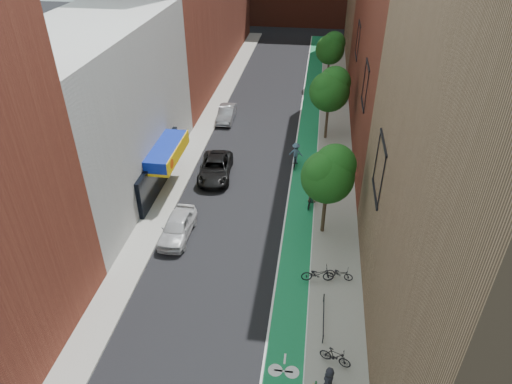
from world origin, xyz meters
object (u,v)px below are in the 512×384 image
at_px(cyclist_lane_near, 311,195).
at_px(cyclist_lane_mid, 313,173).
at_px(parked_car_white, 177,227).
at_px(parked_car_silver, 226,114).
at_px(parked_car_black, 215,168).
at_px(cyclist_lane_far, 296,156).
at_px(pedestrian, 329,380).

bearing_deg(cyclist_lane_near, cyclist_lane_mid, -78.45).
bearing_deg(parked_car_white, parked_car_silver, 91.53).
bearing_deg(parked_car_white, cyclist_lane_near, 29.65).
relative_size(parked_car_black, parked_car_silver, 1.24).
distance_m(parked_car_black, cyclist_lane_far, 6.72).
distance_m(parked_car_silver, cyclist_lane_near, 16.40).
bearing_deg(parked_car_silver, cyclist_lane_far, -49.34).
distance_m(parked_car_silver, pedestrian, 30.44).
bearing_deg(pedestrian, cyclist_lane_near, -163.52).
xyz_separation_m(parked_car_silver, cyclist_lane_far, (7.45, -8.21, 0.23)).
bearing_deg(cyclist_lane_near, pedestrian, 106.83).
bearing_deg(cyclist_lane_near, parked_car_white, 40.82).
relative_size(cyclist_lane_near, cyclist_lane_mid, 1.07).
bearing_deg(cyclist_lane_mid, cyclist_lane_far, -57.84).
bearing_deg(cyclist_lane_near, cyclist_lane_far, -63.27).
distance_m(parked_car_black, pedestrian, 20.10).
relative_size(parked_car_silver, cyclist_lane_mid, 2.21).
relative_size(parked_car_black, cyclist_lane_mid, 2.75).
xyz_separation_m(cyclist_lane_near, pedestrian, (1.37, -14.89, 0.04)).
height_order(cyclist_lane_far, pedestrian, cyclist_lane_far).
xyz_separation_m(parked_car_black, pedestrian, (9.11, -17.92, 0.17)).
bearing_deg(parked_car_black, cyclist_lane_mid, -2.53).
xyz_separation_m(parked_car_silver, cyclist_lane_mid, (8.95, -10.34, 0.00)).
bearing_deg(parked_car_white, pedestrian, -44.98).
bearing_deg(cyclist_lane_mid, cyclist_lane_near, 86.90).
bearing_deg(cyclist_lane_near, parked_car_silver, -45.38).
bearing_deg(cyclist_lane_mid, parked_car_white, 40.66).
xyz_separation_m(parked_car_white, cyclist_lane_near, (8.58, 4.81, 0.11)).
xyz_separation_m(parked_car_white, cyclist_lane_far, (7.08, 10.34, 0.18)).
xyz_separation_m(parked_car_white, parked_car_black, (0.84, 7.83, -0.02)).
bearing_deg(parked_car_white, parked_car_black, 84.24).
bearing_deg(parked_car_black, cyclist_lane_near, -26.72).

